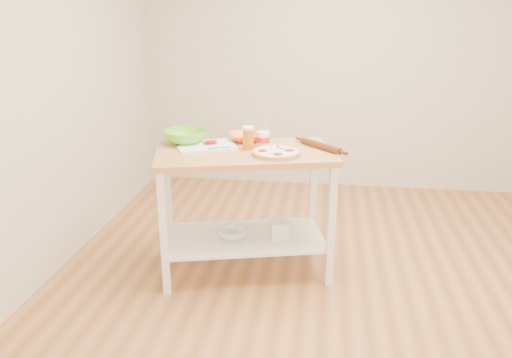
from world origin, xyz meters
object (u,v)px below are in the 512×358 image
object	(u,v)px
spatula	(218,148)
shelf_bin	(279,229)
cutting_board	(206,145)
pizza	(276,152)
shelf_glass_bowl	(233,233)
yogurt_tub	(263,139)
knife	(190,143)
orange_bowl	(246,137)
rolling_pin	(320,146)
green_bowl	(185,137)
beer_pint	(248,138)
prep_island	(245,185)

from	to	relation	value
spatula	shelf_bin	xyz separation A→B (m)	(0.43, 0.03, -0.60)
cutting_board	spatula	world-z (taller)	cutting_board
pizza	shelf_glass_bowl	size ratio (longest dim) A/B	1.48
yogurt_tub	shelf_glass_bowl	world-z (taller)	yogurt_tub
knife	shelf_bin	xyz separation A→B (m)	(0.65, -0.06, -0.60)
orange_bowl	rolling_pin	xyz separation A→B (m)	(0.54, -0.14, -0.01)
knife	green_bowl	bearing A→B (deg)	100.17
spatula	shelf_glass_bowl	bearing A→B (deg)	-24.76
cutting_board	yogurt_tub	xyz separation A→B (m)	(0.40, 0.04, 0.05)
orange_bowl	beer_pint	distance (m)	0.23
green_bowl	shelf_bin	bearing A→B (deg)	-9.21
cutting_board	shelf_glass_bowl	size ratio (longest dim) A/B	2.22
cutting_board	orange_bowl	distance (m)	0.32
pizza	spatula	bearing A→B (deg)	172.51
yogurt_tub	cutting_board	bearing A→B (deg)	-174.24
yogurt_tub	rolling_pin	world-z (taller)	yogurt_tub
cutting_board	shelf_glass_bowl	xyz separation A→B (m)	(0.20, -0.11, -0.61)
green_bowl	beer_pint	xyz separation A→B (m)	(0.48, -0.09, 0.03)
spatula	yogurt_tub	xyz separation A→B (m)	(0.29, 0.13, 0.04)
green_bowl	pizza	bearing A→B (deg)	-16.46
orange_bowl	green_bowl	size ratio (longest dim) A/B	0.80
beer_pint	orange_bowl	bearing A→B (deg)	104.25
yogurt_tub	shelf_glass_bowl	size ratio (longest dim) A/B	0.90
yogurt_tub	rolling_pin	bearing A→B (deg)	0.31
pizza	knife	bearing A→B (deg)	167.02
knife	shelf_bin	size ratio (longest dim) A/B	1.94
rolling_pin	shelf_bin	xyz separation A→B (m)	(-0.27, -0.09, -0.60)
pizza	green_bowl	distance (m)	0.71
shelf_glass_bowl	pizza	bearing A→B (deg)	-5.61
pizza	knife	distance (m)	0.65
spatula	orange_bowl	distance (m)	0.31
prep_island	shelf_glass_bowl	bearing A→B (deg)	-158.91
spatula	shelf_bin	bearing A→B (deg)	-6.70
prep_island	spatula	distance (m)	0.32
prep_island	beer_pint	bearing A→B (deg)	67.15
yogurt_tub	rolling_pin	distance (m)	0.40
orange_bowl	rolling_pin	size ratio (longest dim) A/B	0.63
cutting_board	shelf_bin	distance (m)	0.80
green_bowl	knife	bearing A→B (deg)	-48.08
rolling_pin	shelf_glass_bowl	size ratio (longest dim) A/B	1.75
rolling_pin	shelf_glass_bowl	world-z (taller)	rolling_pin
knife	green_bowl	world-z (taller)	green_bowl
spatula	yogurt_tub	distance (m)	0.32
green_bowl	rolling_pin	xyz separation A→B (m)	(0.97, -0.02, -0.03)
orange_bowl	shelf_glass_bowl	xyz separation A→B (m)	(-0.05, -0.30, -0.64)
spatula	prep_island	bearing A→B (deg)	-8.02
beer_pint	prep_island	bearing A→B (deg)	-112.85
shelf_glass_bowl	spatula	bearing A→B (deg)	166.55
knife	green_bowl	distance (m)	0.08
prep_island	beer_pint	world-z (taller)	beer_pint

